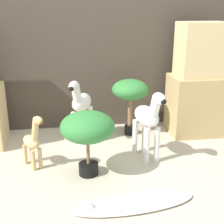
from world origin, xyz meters
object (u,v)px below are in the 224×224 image
(zebra_left, at_px, (81,105))
(surfboard, at_px, (132,203))
(giraffe_figurine, at_px, (33,141))
(potted_palm_front, at_px, (87,129))
(zebra_right, at_px, (148,119))
(potted_palm_back, at_px, (130,92))

(zebra_left, relative_size, surfboard, 0.73)
(giraffe_figurine, height_order, potted_palm_front, potted_palm_front)
(zebra_right, xyz_separation_m, surfboard, (-0.30, -0.71, -0.40))
(potted_palm_back, bearing_deg, zebra_left, -170.39)
(zebra_left, height_order, surfboard, zebra_left)
(zebra_right, bearing_deg, zebra_left, 138.77)
(zebra_left, xyz_separation_m, surfboard, (0.31, -1.24, -0.40))
(potted_palm_back, bearing_deg, zebra_right, -85.87)
(giraffe_figurine, bearing_deg, potted_palm_back, 31.56)
(zebra_right, height_order, potted_palm_front, zebra_right)
(zebra_left, xyz_separation_m, giraffe_figurine, (-0.47, -0.54, -0.16))
(giraffe_figurine, relative_size, surfboard, 0.55)
(zebra_left, xyz_separation_m, potted_palm_back, (0.56, 0.09, 0.10))
(zebra_left, relative_size, potted_palm_front, 1.23)
(zebra_left, xyz_separation_m, potted_palm_front, (0.02, -0.74, 0.01))
(potted_palm_front, bearing_deg, potted_palm_back, 57.01)
(zebra_right, height_order, zebra_left, same)
(zebra_right, distance_m, potted_palm_back, 0.63)
(zebra_left, relative_size, potted_palm_back, 1.11)
(giraffe_figurine, bearing_deg, surfboard, -42.15)
(potted_palm_front, height_order, surfboard, potted_palm_front)
(giraffe_figurine, xyz_separation_m, potted_palm_back, (1.03, 0.63, 0.25))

